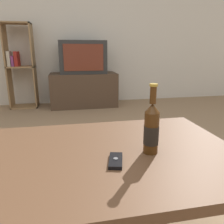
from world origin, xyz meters
The scene contains 7 objects.
back_wall centered at (0.00, 3.02, 1.30)m, with size 8.00×0.05×2.60m.
coffee_table centered at (0.00, 0.00, 0.41)m, with size 1.11×0.78×0.47m.
tv_stand centered at (0.07, 2.70, 0.27)m, with size 1.05×0.49×0.54m.
television centered at (0.07, 2.70, 0.78)m, with size 0.72×0.41×0.50m.
bookshelf centered at (-0.90, 2.81, 0.66)m, with size 0.41×0.30×1.28m.
beer_bottle centered at (0.16, -0.05, 0.58)m, with size 0.06×0.06×0.29m.
cell_phone centered at (0.00, -0.10, 0.48)m, with size 0.08×0.13×0.02m.
Camera 1 is at (-0.16, -0.84, 0.89)m, focal length 35.00 mm.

